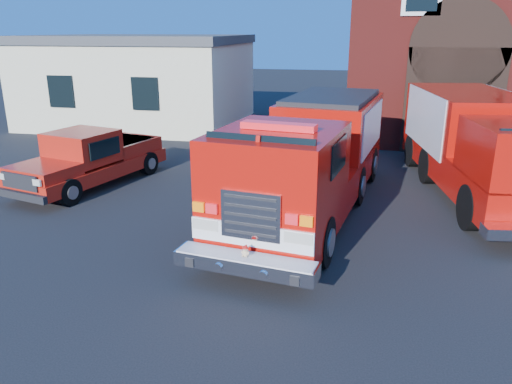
% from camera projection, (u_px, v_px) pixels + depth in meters
% --- Properties ---
extents(ground, '(100.00, 100.00, 0.00)m').
position_uv_depth(ground, '(266.00, 227.00, 12.25)').
color(ground, black).
rests_on(ground, ground).
extents(parking_stripe_mid, '(0.12, 3.00, 0.01)m').
position_uv_depth(parking_stripe_mid, '(508.00, 194.00, 14.70)').
color(parking_stripe_mid, yellow).
rests_on(parking_stripe_mid, ground).
extents(parking_stripe_far, '(0.12, 3.00, 0.01)m').
position_uv_depth(parking_stripe_far, '(485.00, 168.00, 17.49)').
color(parking_stripe_far, yellow).
rests_on(parking_stripe_far, ground).
extents(side_building, '(10.20, 8.20, 4.35)m').
position_uv_depth(side_building, '(141.00, 79.00, 25.42)').
color(side_building, beige).
rests_on(side_building, ground).
extents(fire_engine, '(3.93, 9.51, 2.84)m').
position_uv_depth(fire_engine, '(312.00, 157.00, 12.94)').
color(fire_engine, black).
rests_on(fire_engine, ground).
extents(pickup_truck, '(3.16, 5.60, 1.73)m').
position_uv_depth(pickup_truck, '(90.00, 159.00, 15.37)').
color(pickup_truck, black).
rests_on(pickup_truck, ground).
extents(secondary_truck, '(3.87, 8.94, 2.81)m').
position_uv_depth(secondary_truck, '(480.00, 142.00, 14.37)').
color(secondary_truck, black).
rests_on(secondary_truck, ground).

